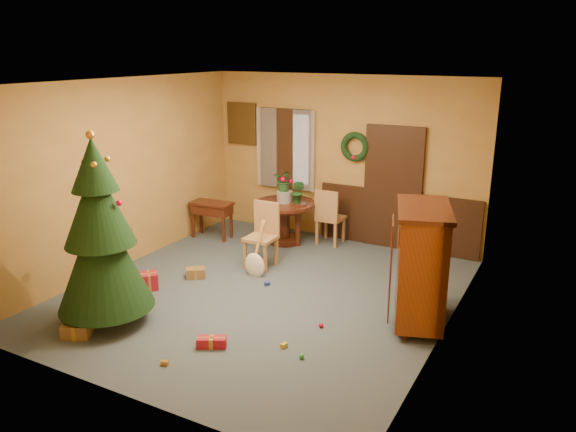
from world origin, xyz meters
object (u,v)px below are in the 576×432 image
Objects in this scene: christmas_tree at (100,236)px; writing_desk at (212,211)px; dining_table at (285,214)px; sideboard at (421,262)px; chair_near at (263,232)px.

writing_desk is (-0.78, 3.32, -0.64)m from christmas_tree.
christmas_tree reaches higher than dining_table.
writing_desk is 4.47m from sideboard.
christmas_tree is 1.60× the size of sideboard.
writing_desk is at bearing 160.40° from sideboard.
sideboard reaches higher than chair_near.
sideboard is at bearing -15.88° from chair_near.
christmas_tree reaches higher than writing_desk.
christmas_tree is 3.90m from sideboard.
dining_table is 3.79m from christmas_tree.
christmas_tree is (-0.51, -3.70, 0.63)m from dining_table.
writing_desk is at bearing 154.21° from chair_near.
christmas_tree is (-0.74, -2.58, 0.60)m from chair_near.
dining_table is 1.14m from chair_near.
sideboard is at bearing -19.60° from writing_desk.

